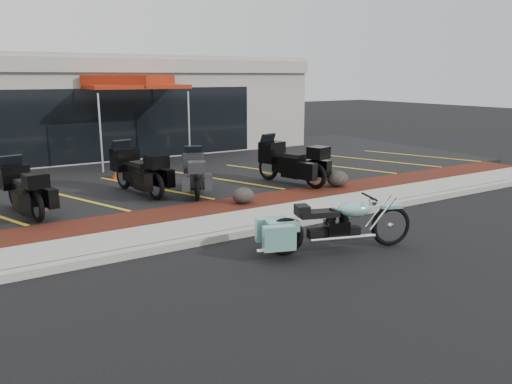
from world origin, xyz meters
TOP-DOWN VIEW (x-y plane):
  - ground at (0.00, 0.00)m, footprint 90.00×90.00m
  - curb at (0.00, 0.90)m, footprint 24.00×0.25m
  - sidewalk at (0.00, 1.60)m, footprint 24.00×1.20m
  - mulch_bed at (0.00, 2.80)m, footprint 24.00×1.20m
  - upper_lot at (0.00, 8.20)m, footprint 26.00×9.60m
  - dealership_building at (0.00, 14.47)m, footprint 18.00×8.16m
  - boulder_mid at (1.27, 2.70)m, footprint 0.56×0.47m
  - boulder_right at (4.52, 2.96)m, footprint 0.64×0.53m
  - hero_cruiser at (2.32, -1.15)m, footprint 3.10×1.65m
  - touring_black_front at (-3.56, 5.21)m, footprint 1.20×2.30m
  - touring_black_mid at (-0.73, 5.87)m, footprint 1.32×2.50m
  - touring_grey at (1.00, 4.98)m, footprint 1.49×2.20m
  - touring_black_rear at (3.36, 4.79)m, footprint 1.53×2.59m
  - traffic_cone at (-0.41, 7.48)m, footprint 0.35×0.35m
  - popup_canopy at (1.00, 10.25)m, footprint 3.66×3.66m

SIDE VIEW (x-z plane):
  - ground at x=0.00m, z-range 0.00..0.00m
  - curb at x=0.00m, z-range 0.00..0.15m
  - sidewalk at x=0.00m, z-range 0.00..0.15m
  - upper_lot at x=0.00m, z-range 0.00..0.15m
  - mulch_bed at x=0.00m, z-range 0.00..0.16m
  - boulder_mid at x=1.27m, z-range 0.16..0.56m
  - traffic_cone at x=-0.41m, z-range 0.15..0.57m
  - boulder_right at x=4.52m, z-range 0.16..0.61m
  - hero_cruiser at x=2.32m, z-range 0.00..1.06m
  - touring_grey at x=1.00m, z-range 0.15..1.35m
  - touring_black_front at x=-3.56m, z-range 0.15..1.43m
  - touring_black_mid at x=-0.73m, z-range 0.15..1.53m
  - touring_black_rear at x=3.36m, z-range 0.15..1.57m
  - dealership_building at x=0.00m, z-range 0.01..4.01m
  - popup_canopy at x=1.00m, z-range 1.42..4.52m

